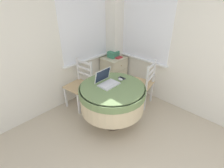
# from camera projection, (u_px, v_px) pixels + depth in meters

# --- Properties ---
(corner_room_shell) EXTENTS (4.59, 4.64, 2.55)m
(corner_room_shell) POSITION_uv_depth(u_px,v_px,m) (118.00, 47.00, 2.70)
(corner_room_shell) COLOR white
(corner_room_shell) RESTS_ON ground_plane
(round_dining_table) EXTENTS (1.05, 1.05, 0.76)m
(round_dining_table) POSITION_uv_depth(u_px,v_px,m) (112.00, 96.00, 2.78)
(round_dining_table) COLOR #4C3D2D
(round_dining_table) RESTS_ON ground_plane
(laptop) EXTENTS (0.32, 0.28, 0.23)m
(laptop) POSITION_uv_depth(u_px,v_px,m) (107.00, 81.00, 2.74)
(laptop) COLOR silver
(laptop) RESTS_ON round_dining_table
(computer_mouse) EXTENTS (0.05, 0.08, 0.04)m
(computer_mouse) POSITION_uv_depth(u_px,v_px,m) (120.00, 79.00, 2.85)
(computer_mouse) COLOR silver
(computer_mouse) RESTS_ON round_dining_table
(cell_phone) EXTENTS (0.07, 0.13, 0.01)m
(cell_phone) POSITION_uv_depth(u_px,v_px,m) (122.00, 78.00, 2.93)
(cell_phone) COLOR #2D2D33
(cell_phone) RESTS_ON round_dining_table
(dining_chair_near_back_window) EXTENTS (0.48, 0.46, 0.92)m
(dining_chair_near_back_window) POSITION_uv_depth(u_px,v_px,m) (80.00, 85.00, 3.35)
(dining_chair_near_back_window) COLOR tan
(dining_chair_near_back_window) RESTS_ON ground_plane
(dining_chair_near_right_window) EXTENTS (0.50, 0.51, 0.92)m
(dining_chair_near_right_window) POSITION_uv_depth(u_px,v_px,m) (142.00, 84.00, 3.38)
(dining_chair_near_right_window) COLOR tan
(dining_chair_near_right_window) RESTS_ON ground_plane
(corner_cabinet) EXTENTS (0.49, 0.46, 0.73)m
(corner_cabinet) POSITION_uv_depth(u_px,v_px,m) (114.00, 72.00, 4.04)
(corner_cabinet) COLOR beige
(corner_cabinet) RESTS_ON ground_plane
(storage_box) EXTENTS (0.22, 0.18, 0.13)m
(storage_box) POSITION_uv_depth(u_px,v_px,m) (113.00, 54.00, 3.84)
(storage_box) COLOR #387A5B
(storage_box) RESTS_ON corner_cabinet
(book_on_cabinet) EXTENTS (0.15, 0.26, 0.02)m
(book_on_cabinet) POSITION_uv_depth(u_px,v_px,m) (116.00, 57.00, 3.86)
(book_on_cabinet) COLOR #BC3338
(book_on_cabinet) RESTS_ON corner_cabinet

